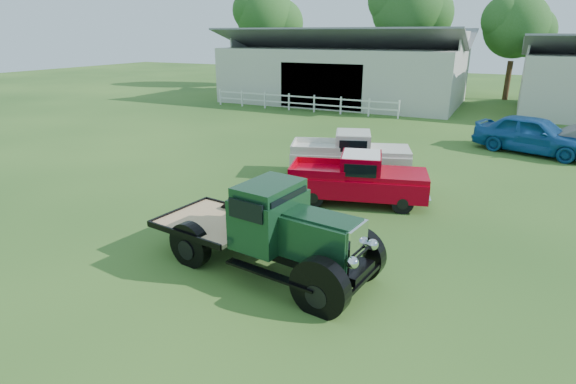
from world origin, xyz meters
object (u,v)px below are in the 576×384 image
at_px(vintage_flatbed, 266,227).
at_px(red_pickup, 358,178).
at_px(white_pickup, 350,155).
at_px(misc_car_blue, 533,135).

bearing_deg(vintage_flatbed, red_pickup, 92.01).
distance_m(white_pickup, misc_car_blue, 9.70).
distance_m(vintage_flatbed, red_pickup, 5.31).
bearing_deg(red_pickup, vintage_flatbed, -110.80).
relative_size(red_pickup, misc_car_blue, 0.89).
height_order(red_pickup, misc_car_blue, misc_car_blue).
xyz_separation_m(vintage_flatbed, misc_car_blue, (5.83, 15.13, -0.21)).
xyz_separation_m(white_pickup, misc_car_blue, (6.47, 7.23, 0.01)).
height_order(vintage_flatbed, white_pickup, vintage_flatbed).
bearing_deg(white_pickup, vintage_flatbed, -103.95).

